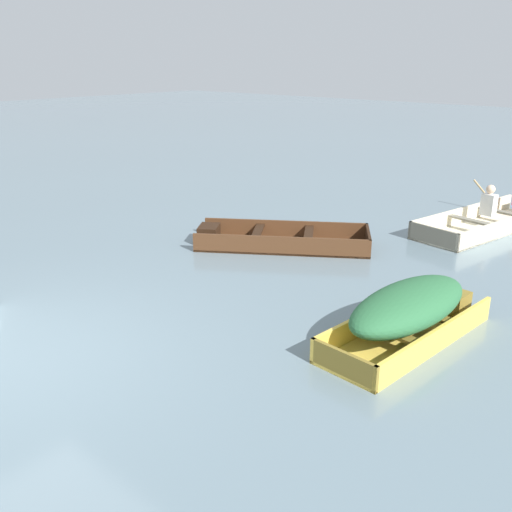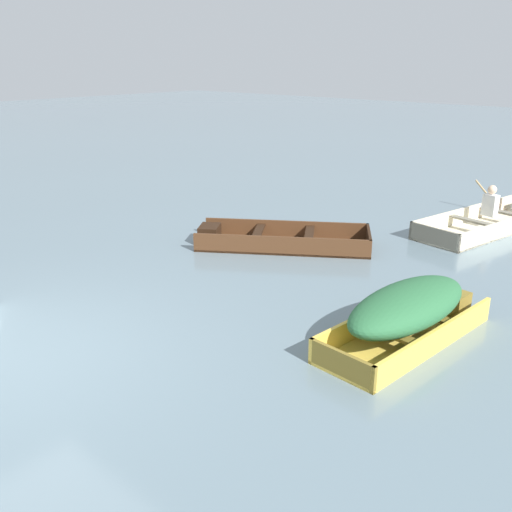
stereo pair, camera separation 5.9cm
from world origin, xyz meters
name	(u,v)px [view 2 (the right image)]	position (x,y,z in m)	size (l,w,h in m)	color
ground_plane	(9,360)	(0.00, 0.00, 0.00)	(80.00, 80.00, 0.00)	slate
skiff_yellow_near_moored	(408,311)	(3.23, 3.56, 0.40)	(1.13, 2.69, 0.72)	#E5BC47
skiff_dark_varnish_mid_moored	(276,240)	(-0.39, 5.37, 0.12)	(3.25, 2.69, 0.35)	#4C2D19
rowboat_cream_with_crew	(494,219)	(2.21, 9.32, 0.18)	(2.31, 3.82, 0.92)	beige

